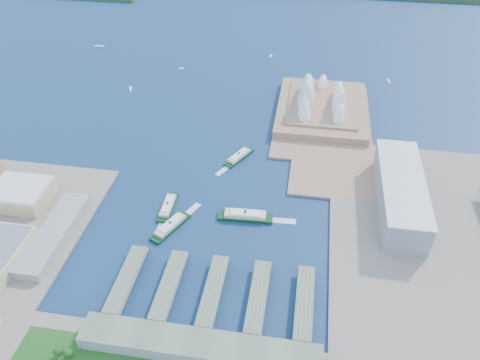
% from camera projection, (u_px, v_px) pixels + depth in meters
% --- Properties ---
extents(ground, '(3000.00, 3000.00, 0.00)m').
position_uv_depth(ground, '(215.00, 237.00, 494.98)').
color(ground, '#0E2042').
rests_on(ground, ground).
extents(east_land, '(240.00, 500.00, 3.00)m').
position_uv_depth(east_land, '(462.00, 304.00, 425.04)').
color(east_land, gray).
rests_on(east_land, ground).
extents(peninsula, '(135.00, 220.00, 3.00)m').
position_uv_depth(peninsula, '(323.00, 119.00, 682.37)').
color(peninsula, '#986E53').
rests_on(peninsula, ground).
extents(opera_house, '(134.00, 180.00, 58.00)m').
position_uv_depth(opera_house, '(324.00, 94.00, 679.37)').
color(opera_house, white).
rests_on(opera_house, peninsula).
extents(toaster_building, '(45.00, 155.00, 35.00)m').
position_uv_depth(toaster_building, '(400.00, 193.00, 519.89)').
color(toaster_building, gray).
rests_on(toaster_building, east_land).
extents(ferry_wharves, '(184.00, 90.00, 9.30)m').
position_uv_depth(ferry_wharves, '(213.00, 292.00, 432.12)').
color(ferry_wharves, '#5E694F').
rests_on(ferry_wharves, ground).
extents(terminal_building, '(200.00, 28.00, 12.00)m').
position_uv_depth(terminal_building, '(199.00, 347.00, 382.73)').
color(terminal_building, gray).
rests_on(terminal_building, south_land).
extents(ferry_a, '(13.58, 49.88, 9.39)m').
position_uv_depth(ferry_a, '(168.00, 205.00, 527.51)').
color(ferry_a, '#0D351A').
rests_on(ferry_a, ground).
extents(ferry_b, '(34.28, 49.14, 9.28)m').
position_uv_depth(ferry_b, '(239.00, 155.00, 604.57)').
color(ferry_b, '#0D351A').
rests_on(ferry_b, ground).
extents(ferry_c, '(34.69, 53.67, 10.01)m').
position_uv_depth(ferry_c, '(170.00, 225.00, 501.81)').
color(ferry_c, '#0D351A').
rests_on(ferry_c, ground).
extents(ferry_d, '(61.35, 18.67, 11.46)m').
position_uv_depth(ferry_d, '(245.00, 214.00, 514.23)').
color(ferry_d, '#0D351A').
rests_on(ferry_d, ground).
extents(boat_a, '(8.38, 15.05, 2.83)m').
position_uv_depth(boat_a, '(130.00, 89.00, 757.85)').
color(boat_a, white).
rests_on(boat_a, ground).
extents(boat_b, '(9.62, 5.42, 2.46)m').
position_uv_depth(boat_b, '(181.00, 68.00, 818.81)').
color(boat_b, white).
rests_on(boat_b, ground).
extents(boat_c, '(6.58, 13.72, 2.97)m').
position_uv_depth(boat_c, '(389.00, 81.00, 779.46)').
color(boat_c, white).
rests_on(boat_c, ground).
extents(boat_d, '(17.73, 5.66, 2.94)m').
position_uv_depth(boat_d, '(99.00, 46.00, 896.96)').
color(boat_d, white).
rests_on(boat_d, ground).
extents(boat_e, '(5.18, 11.49, 2.72)m').
position_uv_depth(boat_e, '(271.00, 56.00, 861.21)').
color(boat_e, white).
rests_on(boat_e, ground).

